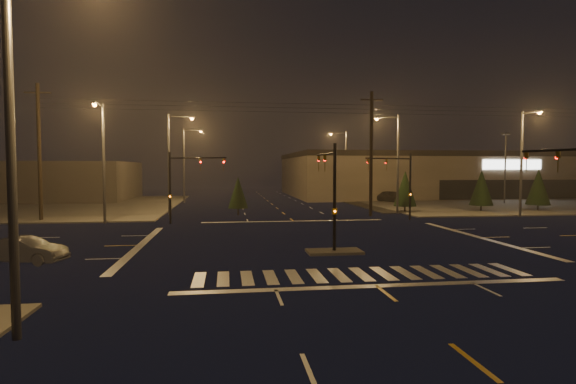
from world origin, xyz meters
name	(u,v)px	position (x,y,z in m)	size (l,w,h in m)	color
ground	(319,241)	(0.00, 0.00, 0.00)	(140.00, 140.00, 0.00)	black
sidewalk_ne	(487,201)	(30.00, 30.00, 0.06)	(36.00, 36.00, 0.12)	#4B4943
sidewalk_nw	(25,206)	(-30.00, 30.00, 0.06)	(36.00, 36.00, 0.12)	#4B4943
median_island	(334,252)	(0.00, -4.00, 0.07)	(3.00, 1.60, 0.15)	#4B4943
crosswalk	(361,274)	(0.00, -9.00, 0.01)	(15.00, 2.60, 0.01)	beige
stop_bar_near	(377,286)	(0.00, -11.00, 0.01)	(16.00, 0.50, 0.01)	beige
stop_bar_far	(294,221)	(0.00, 11.00, 0.01)	(16.00, 0.50, 0.01)	beige
parking_lot	(529,202)	(35.00, 28.00, 0.04)	(50.00, 24.00, 0.08)	black
retail_building	(461,173)	(35.00, 45.99, 3.84)	(60.20, 28.30, 7.20)	brown
commercial_block	(24,181)	(-35.00, 42.00, 2.80)	(30.00, 18.00, 5.60)	#433C3B
signal_mast_median	(331,184)	(0.00, -3.07, 3.75)	(0.25, 4.59, 6.00)	black
signal_mast_ne	(401,178)	(9.50, 10.14, 3.79)	(4.84, 1.86, 6.00)	black
signal_mast_nw	(182,179)	(-9.50, 10.14, 3.79)	(4.84, 1.86, 6.00)	black
streetlight_0	(23,124)	(-11.18, -15.00, 5.80)	(2.77, 0.32, 10.00)	#38383A
streetlight_1	(172,157)	(-11.18, 18.00, 5.80)	(2.77, 0.32, 10.00)	#38383A
streetlight_2	(186,160)	(-11.18, 34.00, 5.80)	(2.77, 0.32, 10.00)	#38383A
streetlight_3	(395,157)	(11.18, 16.00, 5.80)	(2.77, 0.32, 10.00)	#38383A
streetlight_4	(344,160)	(11.18, 36.00, 5.80)	(2.77, 0.32, 10.00)	#38383A
streetlight_5	(102,154)	(-16.00, 11.18, 5.80)	(0.32, 2.77, 10.00)	#38383A
streetlight_6	(524,156)	(22.00, 11.18, 5.80)	(0.32, 2.77, 10.00)	#38383A
utility_pole_0	(39,151)	(-22.00, 14.00, 6.13)	(2.20, 0.32, 12.00)	black
utility_pole_1	(371,153)	(8.00, 14.00, 6.13)	(2.20, 0.32, 12.00)	black
conifer_0	(405,188)	(12.74, 17.04, 2.54)	(2.36, 2.36, 4.39)	black
conifer_1	(481,187)	(21.23, 16.87, 2.60)	(2.44, 2.44, 4.51)	black
conifer_2	(538,187)	(27.71, 16.65, 2.65)	(2.50, 2.50, 4.61)	black
conifer_3	(238,192)	(-4.70, 16.88, 2.26)	(2.00, 2.00, 3.82)	black
car_parked	(391,197)	(16.46, 30.69, 0.81)	(1.92, 4.77, 1.63)	black
car_crossing	(25,250)	(-15.62, -4.57, 0.65)	(1.38, 3.95, 1.30)	#525459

